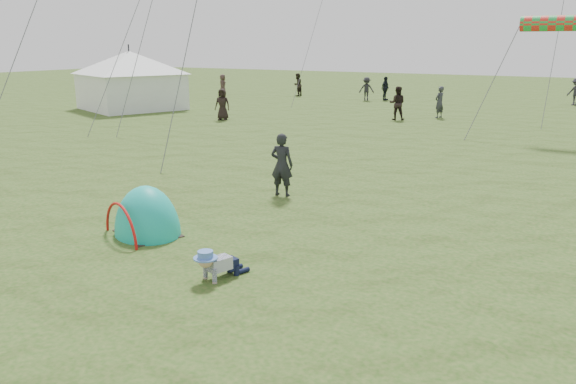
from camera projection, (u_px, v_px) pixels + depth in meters
The scene contains 13 objects.
ground at pixel (169, 285), 9.57m from camera, with size 140.00×140.00×0.00m, color #1F4811.
crawling_toddler at pixel (216, 263), 9.76m from camera, with size 0.53×0.76×0.58m, color black, non-canonical shape.
popup_tent at pixel (148, 234), 12.15m from camera, with size 1.64×1.35×2.12m, color #14A5A3.
standing_adult at pixel (282, 165), 15.00m from camera, with size 0.62×0.41×1.70m, color black.
event_marquee at pixel (131, 78), 34.76m from camera, with size 5.55×5.55×3.82m, color white, non-canonical shape.
crowd_person_1 at pixel (397, 103), 30.03m from camera, with size 0.87×0.67×1.78m, color black.
crowd_person_2 at pixel (385, 88), 40.46m from camera, with size 0.99×0.41×1.69m, color black.
crowd_person_3 at pixel (367, 89), 40.31m from camera, with size 1.07×0.61×1.66m, color black.
crowd_person_4 at pixel (223, 85), 44.22m from camera, with size 0.80×0.52×1.64m, color #3F2D2A.
crowd_person_7 at pixel (297, 85), 43.87m from camera, with size 0.84×0.66×1.74m, color black.
crowd_person_9 at pixel (576, 92), 37.17m from camera, with size 1.16×0.67×1.79m, color #2A2932.
crowd_person_10 at pixel (222, 104), 30.03m from camera, with size 0.81×0.53×1.67m, color black.
crowd_person_12 at pixel (439, 102), 30.86m from camera, with size 0.63×0.41×1.73m, color #2F3036.
Camera 1 is at (6.19, -6.64, 3.99)m, focal length 35.00 mm.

